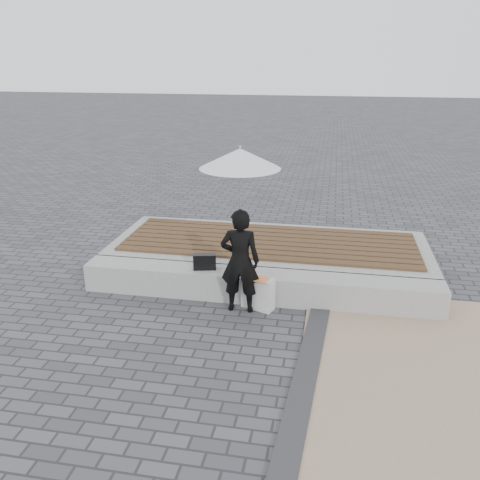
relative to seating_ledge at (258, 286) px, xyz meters
name	(u,v)px	position (x,y,z in m)	size (l,w,h in m)	color
ground	(237,362)	(0.00, -1.60, -0.20)	(80.00, 80.00, 0.00)	#4C4C51
edging_band	(301,396)	(0.75, -2.10, -0.18)	(0.25, 5.20, 0.04)	#323235
seating_ledge	(258,286)	(0.00, 0.00, 0.00)	(5.00, 0.45, 0.40)	#ADADA7
timber_platform	(269,254)	(0.00, 1.20, 0.00)	(5.00, 2.00, 0.40)	#AEAFA9
timber_decking	(269,242)	(0.00, 1.20, 0.22)	(4.60, 1.60, 0.04)	brown
woman	(240,261)	(-0.19, -0.37, 0.51)	(0.52, 0.34, 1.42)	black
parasol	(240,158)	(-0.19, -0.37, 1.85)	(1.00, 1.00, 1.28)	#ADADB2
handbag	(205,262)	(-0.76, -0.02, 0.31)	(0.32, 0.11, 0.22)	black
canvas_tote	(258,293)	(0.04, -0.28, 0.03)	(0.43, 0.18, 0.46)	silver
magazine	(258,278)	(0.04, -0.33, 0.26)	(0.28, 0.21, 0.01)	#D32D46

